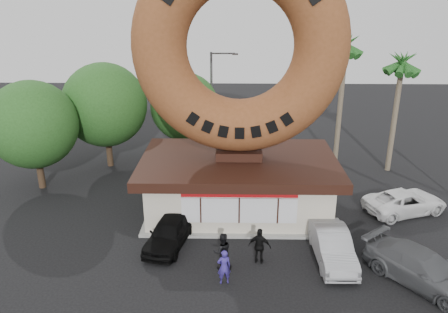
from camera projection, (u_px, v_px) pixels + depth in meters
name	position (u px, v px, depth m)	size (l,w,h in m)	color
ground	(240.00, 269.00, 20.43)	(90.00, 90.00, 0.00)	black
donut_shop	(238.00, 183.00, 25.41)	(11.20, 7.20, 3.80)	beige
giant_donut	(240.00, 47.00, 22.71)	(11.39, 11.39, 2.90)	brown
tree_west	(105.00, 105.00, 31.14)	(6.00, 6.00, 7.65)	#473321
tree_mid	(185.00, 107.00, 33.13)	(5.20, 5.20, 6.63)	#473321
tree_far	(33.00, 125.00, 27.56)	(5.60, 5.60, 7.14)	#473321
palm_near	(345.00, 50.00, 30.45)	(2.60, 2.60, 9.75)	#726651
palm_far	(402.00, 67.00, 29.31)	(2.60, 2.60, 8.75)	#726651
street_lamp	(213.00, 98.00, 33.87)	(2.11, 0.20, 8.00)	#59595E
person_left	(224.00, 267.00, 19.19)	(0.61, 0.40, 1.67)	navy
person_center	(222.00, 251.00, 20.19)	(0.89, 0.69, 1.84)	black
person_right	(260.00, 246.00, 20.63)	(1.06, 0.44, 1.82)	black
car_black	(169.00, 232.00, 22.20)	(1.72, 4.27, 1.46)	black
car_silver	(332.00, 246.00, 20.94)	(1.58, 4.54, 1.50)	#9C9DA1
car_grey	(422.00, 269.00, 19.18)	(2.15, 5.29, 1.53)	#5B5D60
car_white	(405.00, 202.00, 25.54)	(2.26, 4.90, 1.36)	white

